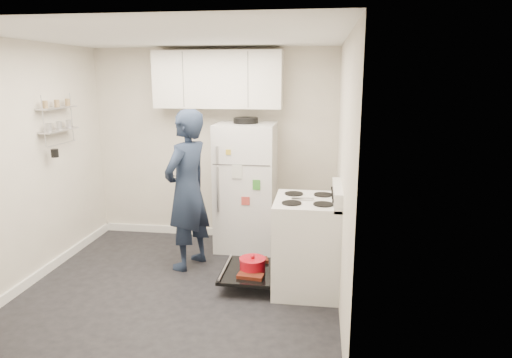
# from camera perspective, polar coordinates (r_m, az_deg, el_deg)

# --- Properties ---
(room) EXTENTS (3.21, 3.21, 2.51)m
(room) POSITION_cam_1_polar(r_m,az_deg,el_deg) (4.59, -9.95, 0.79)
(room) COLOR black
(room) RESTS_ON ground
(electric_range) EXTENTS (0.66, 0.76, 1.10)m
(electric_range) POSITION_cam_1_polar(r_m,az_deg,el_deg) (4.70, 6.22, -8.22)
(electric_range) COLOR silver
(electric_range) RESTS_ON ground
(open_oven_door) EXTENTS (0.55, 0.70, 0.22)m
(open_oven_door) POSITION_cam_1_polar(r_m,az_deg,el_deg) (4.84, -0.74, -11.10)
(open_oven_door) COLOR black
(open_oven_door) RESTS_ON ground
(refrigerator) EXTENTS (0.72, 0.74, 1.65)m
(refrigerator) POSITION_cam_1_polar(r_m,az_deg,el_deg) (5.72, -1.24, -0.85)
(refrigerator) COLOR white
(refrigerator) RESTS_ON ground
(upper_cabinets) EXTENTS (1.60, 0.33, 0.70)m
(upper_cabinets) POSITION_cam_1_polar(r_m,az_deg,el_deg) (5.81, -4.74, 12.29)
(upper_cabinets) COLOR silver
(upper_cabinets) RESTS_ON room
(wall_shelf_rack) EXTENTS (0.14, 0.60, 0.61)m
(wall_shelf_rack) POSITION_cam_1_polar(r_m,az_deg,el_deg) (5.56, -23.52, 6.88)
(wall_shelf_rack) COLOR #B2B2B7
(wall_shelf_rack) RESTS_ON room
(person) EXTENTS (0.64, 0.77, 1.80)m
(person) POSITION_cam_1_polar(r_m,az_deg,el_deg) (5.14, -8.60, -1.39)
(person) COLOR #192338
(person) RESTS_ON ground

